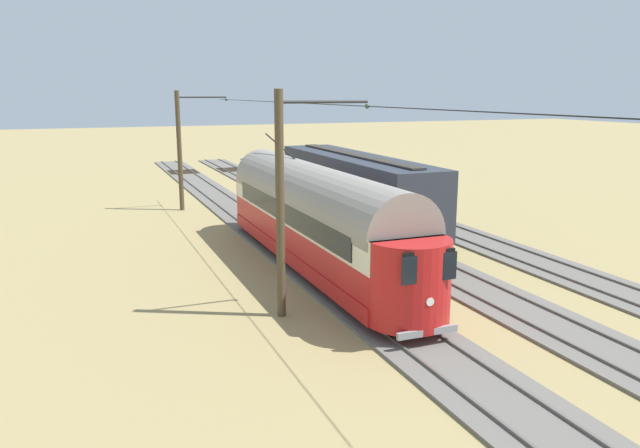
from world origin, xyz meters
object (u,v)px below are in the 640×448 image
object	(u,v)px
vintage_streetcar	(314,215)
boxcar_adjacent	(355,190)
catenary_pole_foreground	(181,148)
catenary_pole_mid_near	(283,201)

from	to	relation	value
vintage_streetcar	boxcar_adjacent	bearing A→B (deg)	-127.71
vintage_streetcar	catenary_pole_foreground	xyz separation A→B (m)	(2.90, -15.00, 1.55)
vintage_streetcar	catenary_pole_foreground	size ratio (longest dim) A/B	2.46
vintage_streetcar	catenary_pole_mid_near	world-z (taller)	catenary_pole_mid_near
catenary_pole_foreground	catenary_pole_mid_near	world-z (taller)	same
boxcar_adjacent	vintage_streetcar	bearing A→B (deg)	52.29
boxcar_adjacent	catenary_pole_foreground	xyz separation A→B (m)	(7.45, -9.11, 1.65)
boxcar_adjacent	catenary_pole_mid_near	distance (m)	13.09
vintage_streetcar	catenary_pole_mid_near	bearing A→B (deg)	58.61
catenary_pole_foreground	vintage_streetcar	bearing A→B (deg)	100.93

